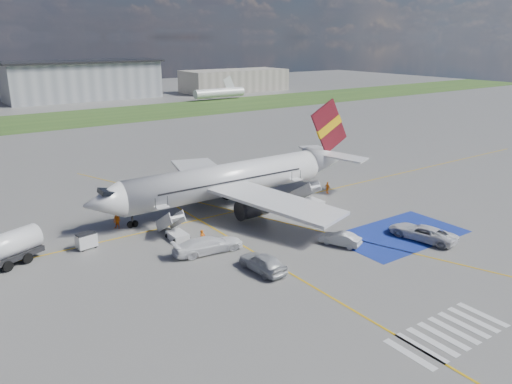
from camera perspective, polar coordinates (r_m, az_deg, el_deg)
ground at (r=50.26m, az=5.18°, el=-5.93°), size 400.00×400.00×0.00m
grass_strip at (r=134.88m, az=-22.11°, el=7.60°), size 400.00×30.00×0.01m
taxiway_line_main at (r=59.24m, az=-2.34°, el=-2.20°), size 120.00×0.20×0.01m
taxiway_line_cross at (r=40.61m, az=8.98°, el=-12.03°), size 0.20×60.00×0.01m
taxiway_line_diag at (r=59.24m, az=-2.34°, el=-2.20°), size 20.71×56.45×0.01m
staging_box at (r=54.47m, az=16.02°, el=-4.68°), size 14.00×8.00×0.01m
crosswalk at (r=38.54m, az=21.13°, el=-14.82°), size 9.00×4.00×0.01m
terminal_centre at (r=177.76m, az=-19.16°, el=11.91°), size 48.00×18.00×12.00m
terminal_east at (r=194.62m, az=-2.45°, el=12.61°), size 40.00×16.00×8.00m
airliner at (r=60.60m, az=-2.21°, el=1.61°), size 36.81×32.95×11.92m
airstairs_fwd at (r=51.98m, az=-9.18°, el=-4.54°), size 1.90×5.20×3.60m
airstairs_aft at (r=61.74m, az=6.36°, el=-0.88°), size 1.90×5.20×3.60m
gpu_cart at (r=51.56m, az=-18.82°, el=-5.38°), size 2.01×1.45×1.55m
belt_loader at (r=75.90m, az=5.14°, el=2.44°), size 5.45×2.10×1.62m
car_silver_a at (r=44.21m, az=0.76°, el=-8.02°), size 2.29×5.10×1.70m
car_silver_b at (r=50.24m, az=9.61°, el=-5.29°), size 2.97×4.30×1.34m
van_white_a at (r=53.57m, az=18.49°, el=-4.16°), size 3.42×5.65×1.98m
van_white_b at (r=48.04m, az=-5.48°, el=-5.74°), size 5.45×2.72×2.05m
crew_fwd at (r=49.41m, az=-6.14°, el=-5.28°), size 0.69×0.51×1.74m
crew_nose at (r=55.61m, az=-15.61°, el=-3.20°), size 1.06×1.11×1.80m
crew_aft at (r=66.33m, az=8.16°, el=0.49°), size 0.42×0.94×1.58m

